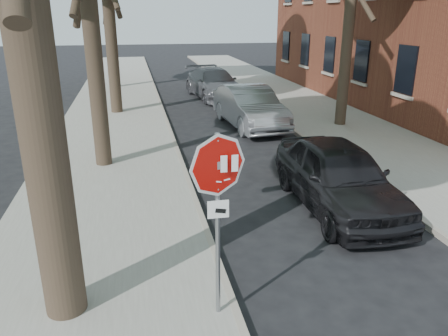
# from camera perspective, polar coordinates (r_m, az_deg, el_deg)

# --- Properties ---
(ground) EXTENTS (120.00, 120.00, 0.00)m
(ground) POSITION_cam_1_polar(r_m,az_deg,el_deg) (6.71, 5.42, -18.16)
(ground) COLOR black
(ground) RESTS_ON ground
(sidewalk_left) EXTENTS (4.00, 55.00, 0.12)m
(sidewalk_left) POSITION_cam_1_polar(r_m,az_deg,el_deg) (17.54, -14.24, 5.62)
(sidewalk_left) COLOR gray
(sidewalk_left) RESTS_ON ground
(sidewalk_right) EXTENTS (4.00, 55.00, 0.12)m
(sidewalk_right) POSITION_cam_1_polar(r_m,az_deg,el_deg) (19.13, 12.25, 6.89)
(sidewalk_right) COLOR gray
(sidewalk_right) RESTS_ON ground
(curb_left) EXTENTS (0.12, 55.00, 0.13)m
(curb_left) POSITION_cam_1_polar(r_m,az_deg,el_deg) (17.56, -7.52, 6.08)
(curb_left) COLOR #9E9384
(curb_left) RESTS_ON ground
(curb_right) EXTENTS (0.12, 55.00, 0.13)m
(curb_right) POSITION_cam_1_polar(r_m,az_deg,el_deg) (18.40, 6.35, 6.75)
(curb_right) COLOR #9E9384
(curb_right) RESTS_ON ground
(stop_sign) EXTENTS (0.76, 0.34, 2.61)m
(stop_sign) POSITION_cam_1_polar(r_m,az_deg,el_deg) (5.55, -0.80, -3.22)
(stop_sign) COLOR gray
(stop_sign) RESTS_ON sidewalk_left
(car_a) EXTENTS (1.82, 4.42, 1.50)m
(car_a) POSITION_cam_1_polar(r_m,az_deg,el_deg) (9.85, 14.70, -1.00)
(car_a) COLOR black
(car_a) RESTS_ON ground
(car_b) EXTENTS (2.02, 4.78, 1.53)m
(car_b) POSITION_cam_1_polar(r_m,az_deg,el_deg) (16.68, 3.33, 7.97)
(car_b) COLOR gray
(car_b) RESTS_ON ground
(car_c) EXTENTS (2.67, 5.27, 1.47)m
(car_c) POSITION_cam_1_polar(r_m,az_deg,el_deg) (22.68, -1.31, 10.99)
(car_c) COLOR #57575C
(car_c) RESTS_ON ground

